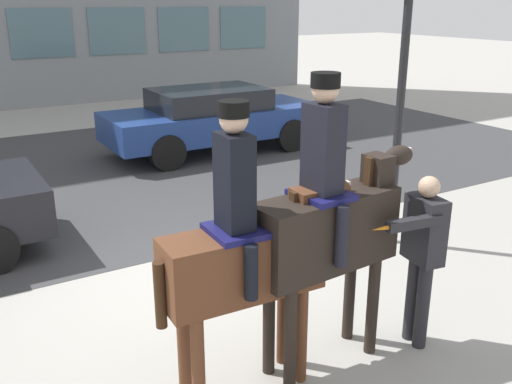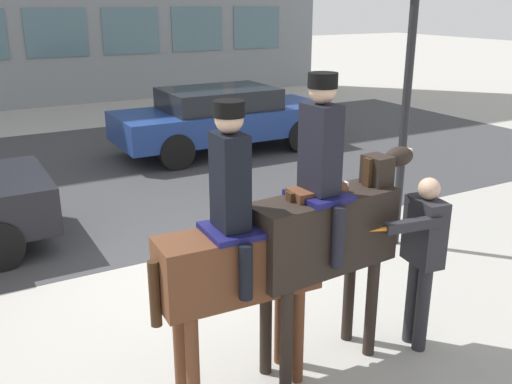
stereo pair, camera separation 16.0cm
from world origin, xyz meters
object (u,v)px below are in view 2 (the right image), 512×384
object	(u,v)px
pedestrian_bystander	(422,251)
traffic_light	(412,44)
mounted_horse_lead	(242,253)
mounted_horse_companion	(326,224)
street_car_far_lane	(223,117)

from	to	relation	value
pedestrian_bystander	traffic_light	size ratio (longest dim) A/B	0.43
mounted_horse_lead	traffic_light	xyz separation A→B (m)	(3.30, 1.69, 1.43)
mounted_horse_companion	street_car_far_lane	size ratio (longest dim) A/B	0.56
mounted_horse_companion	traffic_light	bearing A→B (deg)	30.55
street_car_far_lane	traffic_light	world-z (taller)	traffic_light
street_car_far_lane	mounted_horse_lead	bearing A→B (deg)	-114.79
street_car_far_lane	traffic_light	xyz separation A→B (m)	(-0.14, -5.76, 1.94)
mounted_horse_lead	pedestrian_bystander	bearing A→B (deg)	-6.46
pedestrian_bystander	mounted_horse_companion	bearing A→B (deg)	-4.87
mounted_horse_lead	mounted_horse_companion	size ratio (longest dim) A/B	0.94
mounted_horse_companion	pedestrian_bystander	distance (m)	1.05
mounted_horse_lead	mounted_horse_companion	world-z (taller)	mounted_horse_companion
pedestrian_bystander	street_car_far_lane	xyz separation A→B (m)	(1.70, 7.73, -0.25)
street_car_far_lane	traffic_light	size ratio (longest dim) A/B	1.18
mounted_horse_lead	traffic_light	bearing A→B (deg)	29.62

